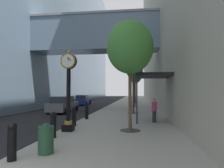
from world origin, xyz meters
name	(u,v)px	position (x,y,z in m)	size (l,w,h in m)	color
ground_plane	(110,106)	(0.00, 27.00, 0.00)	(110.00, 110.00, 0.00)	black
sidewalk_right	(132,104)	(3.24, 30.00, 0.07)	(6.47, 80.00, 0.14)	#9E998E
building_block_left	(45,9)	(-11.93, 29.91, 16.62)	(23.30, 80.00, 33.36)	#758EA8
street_clock	(68,87)	(0.57, 6.82, 2.48)	(0.84, 0.55, 4.28)	black
bollard_nearest	(12,140)	(0.41, 2.26, 0.76)	(0.28, 0.28, 1.18)	black
bollard_second	(53,124)	(0.41, 5.27, 0.76)	(0.28, 0.28, 1.18)	black
bollard_third	(74,116)	(0.41, 8.29, 0.76)	(0.28, 0.28, 1.18)	black
bollard_fourth	(87,111)	(0.41, 11.30, 0.76)	(0.28, 0.28, 1.18)	black
street_tree_near	(130,47)	(3.80, 7.34, 4.60)	(2.52, 2.52, 5.93)	#333335
street_tree_mid_near	(133,61)	(3.80, 15.65, 5.12)	(2.30, 2.30, 6.34)	#333335
street_tree_mid_far	(135,70)	(3.80, 23.96, 5.05)	(2.28, 2.28, 6.26)	#333335
street_tree_far	(135,76)	(3.80, 32.27, 4.85)	(2.28, 2.28, 6.06)	#333335
trash_bin	(46,138)	(1.12, 3.05, 0.68)	(0.53, 0.53, 1.05)	#234C33
pedestrian_walking	(154,110)	(5.31, 10.27, 0.99)	(0.38, 0.38, 1.61)	#23232D
storefront_awning	(152,77)	(5.23, 11.20, 3.28)	(2.40, 3.60, 3.30)	black
car_grey_near	(63,105)	(-3.48, 16.59, 0.82)	(2.15, 4.60, 1.69)	slate
car_blue_mid	(83,100)	(-4.47, 27.73, 0.77)	(2.10, 4.37, 1.57)	navy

